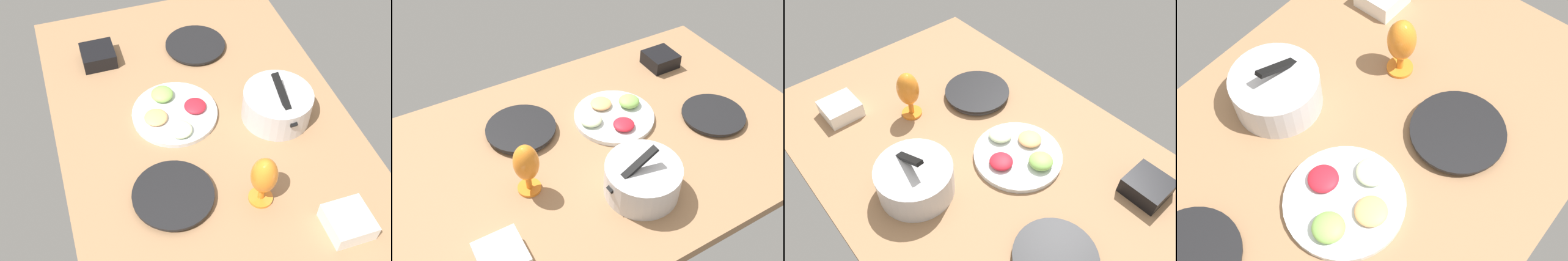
{
  "view_description": "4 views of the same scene",
  "coord_description": "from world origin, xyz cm",
  "views": [
    {
      "loc": [
        111.43,
        -40.32,
        136.87
      ],
      "look_at": [
        5.3,
        -6.02,
        7.81
      ],
      "focal_mm": 46.8,
      "sensor_mm": 36.0,
      "label": 1
    },
    {
      "loc": [
        61.47,
        95.87,
        111.1
      ],
      "look_at": [
        5.95,
        -0.63,
        7.81
      ],
      "focal_mm": 39.77,
      "sensor_mm": 36.0,
      "label": 2
    },
    {
      "loc": [
        -66.29,
        56.79,
        102.08
      ],
      "look_at": [
        2.25,
        -2.37,
        7.81
      ],
      "focal_mm": 34.55,
      "sensor_mm": 36.0,
      "label": 3
    },
    {
      "loc": [
        -46.27,
        -47.39,
        119.0
      ],
      "look_at": [
        6.81,
        -3.66,
        7.81
      ],
      "focal_mm": 46.77,
      "sensor_mm": 36.0,
      "label": 4
    }
  ],
  "objects": [
    {
      "name": "ground_plane",
      "position": [
        0.0,
        0.0,
        -2.0
      ],
      "size": [
        160.0,
        104.0,
        4.0
      ],
      "primitive_type": "cube",
      "color": "#99704C"
    },
    {
      "name": "dinner_plate_left",
      "position": [
        -44.26,
        9.86,
        1.1
      ],
      "size": [
        24.48,
        24.48,
        2.11
      ],
      "color": "#4C4C51",
      "rests_on": "ground_plane"
    },
    {
      "name": "dinner_plate_right",
      "position": [
        23.92,
        -19.44,
        1.48
      ],
      "size": [
        26.21,
        26.21,
        2.84
      ],
      "color": "#4C4C51",
      "rests_on": "ground_plane"
    },
    {
      "name": "mixing_bowl",
      "position": [
        1.07,
        25.79,
        6.17
      ],
      "size": [
        25.67,
        24.64,
        17.82
      ],
      "color": "silver",
      "rests_on": "ground_plane"
    },
    {
      "name": "fruit_platter",
      "position": [
        -10.42,
        -9.11,
        1.61
      ],
      "size": [
        31.04,
        31.04,
        5.43
      ],
      "color": "silver",
      "rests_on": "ground_plane"
    },
    {
      "name": "hurricane_glass_orange",
      "position": [
        32.45,
        6.92,
        11.6
      ],
      "size": [
        8.32,
        8.32,
        19.33
      ],
      "color": "orange",
      "rests_on": "ground_plane"
    }
  ]
}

